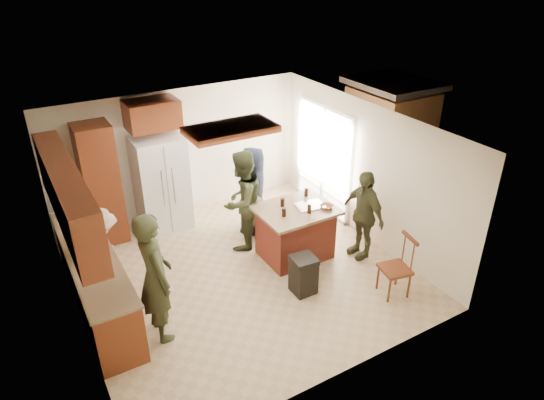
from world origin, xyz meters
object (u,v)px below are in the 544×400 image
person_front_left (155,277)px  person_counter (103,255)px  person_behind_right (254,191)px  kitchen_island (295,232)px  person_behind_left (242,201)px  trash_bin (303,275)px  refrigerator (162,183)px  person_side_right (363,214)px  spindle_chair (396,269)px

person_front_left → person_counter: bearing=19.4°
person_behind_right → kitchen_island: 1.18m
person_counter → person_behind_left: bearing=-62.9°
person_front_left → kitchen_island: 2.75m
person_counter → kitchen_island: (3.05, -0.53, -0.28)m
kitchen_island → person_front_left: bearing=-165.9°
kitchen_island → trash_bin: bearing=-115.3°
person_behind_right → person_behind_left: bearing=3.2°
person_counter → kitchen_island: size_ratio=1.17×
person_counter → kitchen_island: 3.10m
person_front_left → refrigerator: 2.95m
refrigerator → trash_bin: 3.28m
person_front_left → person_side_right: person_front_left is taller
person_behind_right → spindle_chair: person_behind_right is taller
spindle_chair → person_side_right: bearing=78.0°
person_front_left → person_behind_right: (2.43, 1.77, -0.12)m
person_front_left → person_counter: (-0.42, 1.19, -0.20)m
person_behind_left → person_side_right: 2.06m
person_behind_left → spindle_chair: bearing=93.8°
person_front_left → spindle_chair: size_ratio=1.91×
person_side_right → refrigerator: size_ratio=0.88×
person_behind_right → person_side_right: person_behind_right is taller
kitchen_island → person_behind_left: bearing=130.6°
person_front_left → person_behind_right: bearing=-54.0°
person_behind_left → person_counter: person_behind_left is taller
person_front_left → refrigerator: size_ratio=1.06×
person_behind_right → person_counter: person_behind_right is taller
refrigerator → kitchen_island: bearing=-52.9°
person_behind_left → refrigerator: (-0.97, 1.38, -0.01)m
person_side_right → spindle_chair: (-0.23, -1.10, -0.34)m
person_behind_right → kitchen_island: bearing=61.6°
person_side_right → kitchen_island: size_ratio=1.24×
person_counter → trash_bin: bearing=-96.4°
trash_bin → spindle_chair: bearing=-31.8°
person_counter → refrigerator: bearing=-20.3°
person_counter → refrigerator: refrigerator is taller
person_side_right → person_front_left: bearing=-89.2°
person_front_left → kitchen_island: bearing=-76.0°
person_behind_right → refrigerator: (-1.39, 1.00, 0.07)m
person_front_left → person_counter: size_ratio=1.27×
person_side_right → person_counter: size_ratio=1.06×
person_front_left → spindle_chair: person_front_left is taller
refrigerator → trash_bin: bearing=-68.9°
person_side_right → refrigerator: refrigerator is taller
person_front_left → refrigerator: (1.03, 2.77, -0.05)m
person_front_left → person_behind_left: 2.44m
kitchen_island → spindle_chair: spindle_chair is taller
refrigerator → spindle_chair: size_ratio=1.81×
person_behind_left → person_counter: 2.44m
person_front_left → person_behind_left: (2.00, 1.39, -0.04)m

